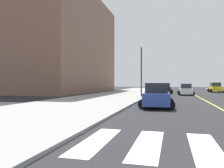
% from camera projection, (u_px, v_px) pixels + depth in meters
% --- Properties ---
extents(sidewalk_kerb_west, '(10.00, 120.00, 0.15)m').
position_uv_depth(sidewalk_kerb_west, '(92.00, 101.00, 25.04)').
color(sidewalk_kerb_west, gray).
rests_on(sidewalk_kerb_west, ground).
extents(lane_divider_paint, '(0.16, 80.00, 0.01)m').
position_uv_depth(lane_divider_paint, '(193.00, 94.00, 41.26)').
color(lane_divider_paint, yellow).
rests_on(lane_divider_paint, ground).
extents(low_rise_brick_west, '(16.00, 32.00, 20.91)m').
position_uv_depth(low_rise_brick_west, '(62.00, 45.00, 50.73)').
color(low_rise_brick_west, brown).
rests_on(low_rise_brick_west, ground).
extents(car_black_nearest, '(2.87, 4.51, 1.99)m').
position_uv_depth(car_black_nearest, '(165.00, 89.00, 43.42)').
color(car_black_nearest, black).
rests_on(car_black_nearest, ground).
extents(car_yellow_second, '(3.01, 4.75, 2.10)m').
position_uv_depth(car_yellow_second, '(216.00, 88.00, 48.88)').
color(car_yellow_second, gold).
rests_on(car_yellow_second, ground).
extents(car_blue_third, '(2.94, 4.62, 2.04)m').
position_uv_depth(car_blue_third, '(157.00, 96.00, 18.76)').
color(car_blue_third, '#2D479E').
rests_on(car_blue_third, ground).
extents(car_white_fourth, '(2.69, 4.27, 1.90)m').
position_uv_depth(car_white_fourth, '(186.00, 90.00, 37.48)').
color(car_white_fourth, silver).
rests_on(car_white_fourth, ground).
extents(street_lamp, '(0.44, 0.44, 7.23)m').
position_uv_depth(street_lamp, '(141.00, 66.00, 32.13)').
color(street_lamp, '#38383D').
rests_on(street_lamp, sidewalk_kerb_west).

